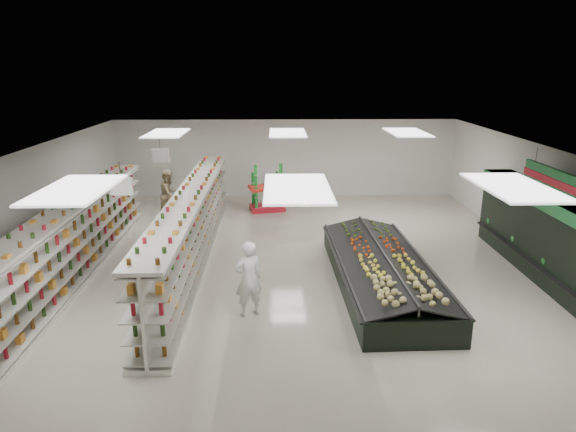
{
  "coord_description": "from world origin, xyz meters",
  "views": [
    {
      "loc": [
        -0.37,
        -13.1,
        5.31
      ],
      "look_at": [
        -0.06,
        0.57,
        1.29
      ],
      "focal_mm": 32.0,
      "sensor_mm": 36.0,
      "label": 1
    }
  ],
  "objects_px": {
    "gondola_left": "(72,246)",
    "produce_island": "(382,270)",
    "shopper_main": "(248,279)",
    "gondola_center": "(193,229)",
    "shopper_background": "(169,194)",
    "soda_endcap": "(267,190)"
  },
  "relations": [
    {
      "from": "gondola_center",
      "to": "gondola_left",
      "type": "bearing_deg",
      "value": -156.85
    },
    {
      "from": "shopper_main",
      "to": "gondola_center",
      "type": "bearing_deg",
      "value": -86.35
    },
    {
      "from": "gondola_center",
      "to": "produce_island",
      "type": "height_order",
      "value": "gondola_center"
    },
    {
      "from": "gondola_center",
      "to": "soda_endcap",
      "type": "xyz_separation_m",
      "value": [
        1.97,
        5.14,
        -0.1
      ]
    },
    {
      "from": "produce_island",
      "to": "shopper_main",
      "type": "height_order",
      "value": "shopper_main"
    },
    {
      "from": "shopper_background",
      "to": "soda_endcap",
      "type": "bearing_deg",
      "value": -58.8
    },
    {
      "from": "gondola_center",
      "to": "shopper_main",
      "type": "height_order",
      "value": "gondola_center"
    },
    {
      "from": "soda_endcap",
      "to": "shopper_background",
      "type": "xyz_separation_m",
      "value": [
        -3.45,
        -1.01,
        0.08
      ]
    },
    {
      "from": "produce_island",
      "to": "shopper_background",
      "type": "distance_m",
      "value": 8.82
    },
    {
      "from": "gondola_left",
      "to": "gondola_center",
      "type": "height_order",
      "value": "gondola_center"
    },
    {
      "from": "shopper_main",
      "to": "shopper_background",
      "type": "xyz_separation_m",
      "value": [
        -3.2,
        7.52,
        0.04
      ]
    },
    {
      "from": "gondola_center",
      "to": "soda_endcap",
      "type": "bearing_deg",
      "value": 68.75
    },
    {
      "from": "gondola_left",
      "to": "produce_island",
      "type": "bearing_deg",
      "value": -5.42
    },
    {
      "from": "produce_island",
      "to": "shopper_background",
      "type": "xyz_separation_m",
      "value": [
        -6.43,
        6.02,
        0.47
      ]
    },
    {
      "from": "gondola_center",
      "to": "shopper_background",
      "type": "distance_m",
      "value": 4.39
    },
    {
      "from": "produce_island",
      "to": "soda_endcap",
      "type": "xyz_separation_m",
      "value": [
        -2.98,
        7.03,
        0.39
      ]
    },
    {
      "from": "gondola_left",
      "to": "gondola_center",
      "type": "distance_m",
      "value": 3.15
    },
    {
      "from": "produce_island",
      "to": "soda_endcap",
      "type": "distance_m",
      "value": 7.65
    },
    {
      "from": "gondola_left",
      "to": "shopper_main",
      "type": "xyz_separation_m",
      "value": [
        4.61,
        -2.14,
        -0.03
      ]
    },
    {
      "from": "gondola_center",
      "to": "shopper_background",
      "type": "relative_size",
      "value": 6.42
    },
    {
      "from": "produce_island",
      "to": "shopper_background",
      "type": "relative_size",
      "value": 3.51
    },
    {
      "from": "gondola_left",
      "to": "gondola_center",
      "type": "relative_size",
      "value": 0.97
    }
  ]
}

